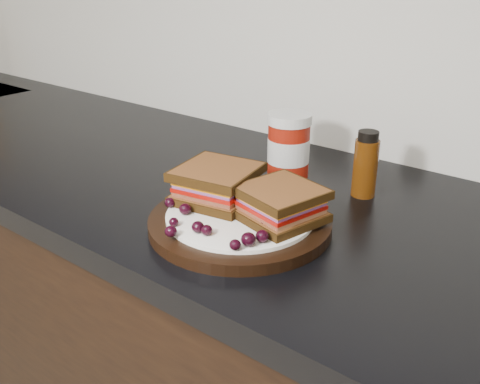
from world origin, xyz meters
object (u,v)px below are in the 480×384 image
object	(u,v)px
oil_bottle	(366,164)
condiment_jar	(289,145)
sandwich_left	(217,184)
plate	(240,222)

from	to	relation	value
oil_bottle	condiment_jar	bearing A→B (deg)	-178.20
sandwich_left	condiment_jar	world-z (taller)	condiment_jar
sandwich_left	oil_bottle	distance (m)	0.26
sandwich_left	condiment_jar	xyz separation A→B (m)	(0.00, 0.21, 0.01)
condiment_jar	oil_bottle	bearing A→B (deg)	1.80
condiment_jar	oil_bottle	xyz separation A→B (m)	(0.15, 0.00, -0.00)
plate	sandwich_left	distance (m)	0.08
plate	sandwich_left	world-z (taller)	sandwich_left
sandwich_left	condiment_jar	distance (m)	0.21
plate	oil_bottle	size ratio (longest dim) A/B	2.42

